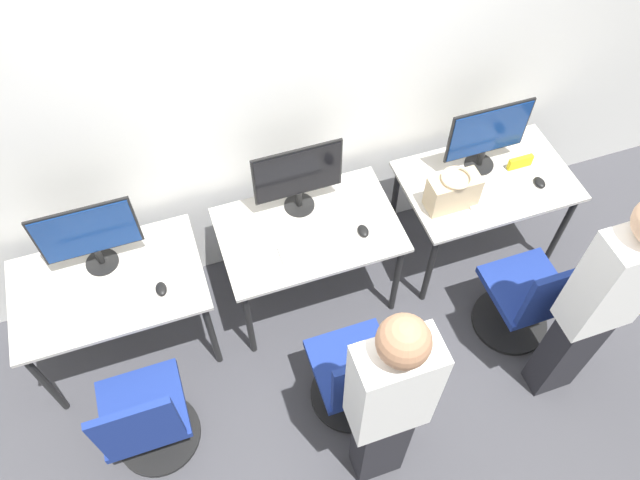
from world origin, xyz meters
name	(u,v)px	position (x,y,z in m)	size (l,w,h in m)	color
ground_plane	(327,334)	(0.00, 0.00, 0.00)	(20.00, 20.00, 0.00)	#3D3D42
wall_back	(280,86)	(0.00, 0.79, 1.40)	(12.00, 0.05, 2.80)	silver
desk_left	(110,292)	(-1.16, 0.33, 0.63)	(1.04, 0.67, 0.71)	#BCB7AD
monitor_left	(89,235)	(-1.16, 0.48, 0.97)	(0.52, 0.18, 0.47)	black
keyboard_left	(110,307)	(-1.16, 0.18, 0.72)	(0.43, 0.14, 0.02)	silver
mouse_left	(161,289)	(-0.88, 0.19, 0.73)	(0.06, 0.09, 0.03)	black
office_chair_left	(147,422)	(-1.14, -0.36, 0.37)	(0.48, 0.48, 0.89)	black
desk_center	(309,237)	(0.00, 0.33, 0.63)	(1.04, 0.67, 0.71)	#BCB7AD
monitor_center	(298,176)	(0.00, 0.51, 0.97)	(0.52, 0.18, 0.47)	black
keyboard_center	(316,244)	(0.00, 0.21, 0.72)	(0.43, 0.14, 0.02)	silver
mouse_center	(363,231)	(0.29, 0.21, 0.73)	(0.06, 0.09, 0.03)	black
office_chair_center	(355,378)	(0.00, -0.48, 0.37)	(0.48, 0.48, 0.89)	black
person_center	(388,404)	(-0.01, -0.85, 0.89)	(0.36, 0.21, 1.63)	#232328
desk_right	(485,188)	(1.16, 0.33, 0.63)	(1.04, 0.67, 0.71)	#BCB7AD
monitor_right	(488,135)	(1.16, 0.46, 0.97)	(0.52, 0.18, 0.47)	black
keyboard_right	(498,193)	(1.16, 0.21, 0.72)	(0.43, 0.14, 0.02)	silver
mouse_right	(540,182)	(1.44, 0.20, 0.73)	(0.06, 0.09, 0.03)	black
office_chair_right	(528,301)	(1.15, -0.36, 0.37)	(0.48, 0.48, 0.89)	black
person_right	(601,302)	(1.17, -0.72, 0.94)	(0.36, 0.22, 1.71)	#232328
handbag	(453,192)	(0.85, 0.23, 0.83)	(0.30, 0.18, 0.25)	tan
placard_right	(520,162)	(1.39, 0.37, 0.75)	(0.16, 0.03, 0.08)	yellow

